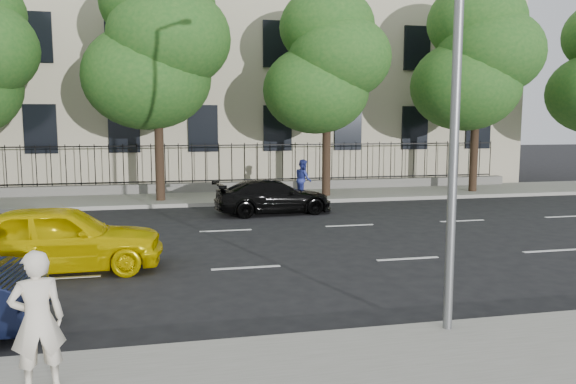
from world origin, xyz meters
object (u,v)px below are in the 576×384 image
black_sedan (273,197)px  street_light (442,5)px  woman_near (37,321)px  yellow_taxi (60,238)px

black_sedan → street_light: bearing=177.2°
street_light → woman_near: (-5.78, -1.33, -4.14)m
black_sedan → woman_near: size_ratio=2.50×
black_sedan → woman_near: woman_near is taller
woman_near → street_light: bearing=176.0°
yellow_taxi → black_sedan: yellow_taxi is taller
yellow_taxi → black_sedan: 9.15m
black_sedan → woman_near: 14.00m
woman_near → yellow_taxi: bearing=-99.4°
street_light → yellow_taxi: (-6.61, 4.84, -4.38)m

